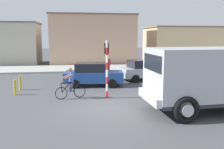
# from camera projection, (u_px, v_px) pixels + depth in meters

# --- Properties ---
(ground_plane) EXTENTS (120.00, 120.00, 0.00)m
(ground_plane) POSITION_uv_depth(u_px,v_px,m) (109.00, 107.00, 11.73)
(ground_plane) COLOR #4C4C51
(sidewalk_far) EXTENTS (80.00, 5.00, 0.16)m
(sidewalk_far) POSITION_uv_depth(u_px,v_px,m) (91.00, 68.00, 25.39)
(sidewalk_far) COLOR #ADADA8
(sidewalk_far) RESTS_ON ground
(truck_foreground) EXTENTS (5.50, 2.98, 2.90)m
(truck_foreground) POSITION_uv_depth(u_px,v_px,m) (207.00, 76.00, 10.78)
(truck_foreground) COLOR #B2B7BC
(truck_foreground) RESTS_ON ground
(cyclist) EXTENTS (1.67, 0.65, 1.72)m
(cyclist) POSITION_uv_depth(u_px,v_px,m) (71.00, 83.00, 13.25)
(cyclist) COLOR black
(cyclist) RESTS_ON ground
(traffic_light_pole) EXTENTS (0.24, 0.43, 3.20)m
(traffic_light_pole) POSITION_uv_depth(u_px,v_px,m) (107.00, 61.00, 13.17)
(traffic_light_pole) COLOR red
(traffic_light_pole) RESTS_ON ground
(car_red_near) EXTENTS (4.28, 2.58, 1.60)m
(car_red_near) POSITION_uv_depth(u_px,v_px,m) (144.00, 70.00, 18.95)
(car_red_near) COLOR #B7B7BC
(car_red_near) RESTS_ON ground
(car_white_mid) EXTENTS (4.16, 2.20, 1.60)m
(car_white_mid) POSITION_uv_depth(u_px,v_px,m) (93.00, 74.00, 16.65)
(car_white_mid) COLOR #234C9E
(car_white_mid) RESTS_ON ground
(pedestrian_near_kerb) EXTENTS (0.34, 0.22, 1.62)m
(pedestrian_near_kerb) POSITION_uv_depth(u_px,v_px,m) (109.00, 65.00, 21.42)
(pedestrian_near_kerb) COLOR #2D334C
(pedestrian_near_kerb) RESTS_ON ground
(bollard_near) EXTENTS (0.14, 0.14, 0.90)m
(bollard_near) POSITION_uv_depth(u_px,v_px,m) (15.00, 87.00, 14.06)
(bollard_near) COLOR gold
(bollard_near) RESTS_ON ground
(bollard_far) EXTENTS (0.14, 0.14, 0.90)m
(bollard_far) POSITION_uv_depth(u_px,v_px,m) (20.00, 83.00, 15.43)
(bollard_far) COLOR gold
(bollard_far) RESTS_ON ground
(building_mid_block) EXTENTS (10.48, 5.52, 6.06)m
(building_mid_block) POSITION_uv_depth(u_px,v_px,m) (93.00, 39.00, 30.40)
(building_mid_block) COLOR tan
(building_mid_block) RESTS_ON ground
(building_corner_right) EXTENTS (11.38, 6.55, 4.72)m
(building_corner_right) POSITION_uv_depth(u_px,v_px,m) (188.00, 44.00, 33.65)
(building_corner_right) COLOR #D1B284
(building_corner_right) RESTS_ON ground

